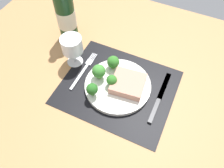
# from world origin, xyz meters

# --- Properties ---
(ground_plane) EXTENTS (1.40, 1.10, 0.03)m
(ground_plane) POSITION_xyz_m (0.00, 0.00, -0.01)
(ground_plane) COLOR #996D42
(placemat) EXTENTS (0.41, 0.34, 0.00)m
(placemat) POSITION_xyz_m (0.00, 0.00, 0.00)
(placemat) COLOR black
(placemat) RESTS_ON ground_plane
(plate) EXTENTS (0.24, 0.24, 0.02)m
(plate) POSITION_xyz_m (0.00, 0.00, 0.01)
(plate) COLOR silver
(plate) RESTS_ON placemat
(steak) EXTENTS (0.13, 0.12, 0.03)m
(steak) POSITION_xyz_m (0.04, 0.01, 0.03)
(steak) COLOR tan
(steak) RESTS_ON plate
(broccoli_front_edge) EXTENTS (0.05, 0.05, 0.05)m
(broccoli_front_edge) POSITION_xyz_m (-0.05, 0.06, 0.05)
(broccoli_front_edge) COLOR #5B8942
(broccoli_front_edge) RESTS_ON plate
(broccoli_center) EXTENTS (0.05, 0.05, 0.06)m
(broccoli_center) POSITION_xyz_m (-0.08, 0.00, 0.06)
(broccoli_center) COLOR #6B994C
(broccoli_center) RESTS_ON plate
(broccoli_near_steak) EXTENTS (0.04, 0.04, 0.05)m
(broccoli_near_steak) POSITION_xyz_m (-0.02, -0.01, 0.05)
(broccoli_near_steak) COLOR #5B8942
(broccoli_near_steak) RESTS_ON plate
(broccoli_back_left) EXTENTS (0.04, 0.04, 0.06)m
(broccoli_back_left) POSITION_xyz_m (-0.06, -0.08, 0.05)
(broccoli_back_left) COLOR #5B8942
(broccoli_back_left) RESTS_ON plate
(fork) EXTENTS (0.02, 0.19, 0.01)m
(fork) POSITION_xyz_m (-0.15, 0.01, 0.01)
(fork) COLOR silver
(fork) RESTS_ON placemat
(knife) EXTENTS (0.02, 0.23, 0.01)m
(knife) POSITION_xyz_m (0.15, 0.01, 0.01)
(knife) COLOR black
(knife) RESTS_ON placemat
(wine_bottle) EXTENTS (0.08, 0.08, 0.32)m
(wine_bottle) POSITION_xyz_m (-0.30, 0.16, 0.12)
(wine_bottle) COLOR #143819
(wine_bottle) RESTS_ON ground_plane
(wine_glass) EXTENTS (0.08, 0.08, 0.12)m
(wine_glass) POSITION_xyz_m (-0.21, 0.04, 0.09)
(wine_glass) COLOR silver
(wine_glass) RESTS_ON ground_plane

